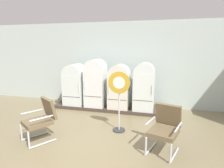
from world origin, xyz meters
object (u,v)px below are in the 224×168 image
refrigerator_1 (96,82)px  armchair_right (165,127)px  armchair_left (41,118)px  refrigerator_2 (119,85)px  refrigerator_3 (144,85)px  refrigerator_0 (75,83)px  sign_stand (119,100)px

refrigerator_1 → armchair_right: 3.22m
refrigerator_1 → armchair_left: bearing=-100.7°
refrigerator_2 → armchair_right: bearing=-57.0°
refrigerator_2 → armchair_left: bearing=-118.0°
refrigerator_1 → refrigerator_3: 1.64m
armchair_right → refrigerator_2: bearing=123.0°
refrigerator_0 → armchair_right: refrigerator_0 is taller
refrigerator_1 → armchair_left: 2.53m
refrigerator_0 → armchair_left: refrigerator_0 is taller
refrigerator_3 → armchair_right: bearing=-74.3°
refrigerator_0 → refrigerator_1: bearing=-0.8°
refrigerator_3 → refrigerator_2: bearing=-179.0°
armchair_right → armchair_left: bearing=-175.7°
refrigerator_0 → refrigerator_2: bearing=-1.2°
refrigerator_2 → refrigerator_3: 0.81m
refrigerator_0 → sign_stand: sign_stand is taller
refrigerator_3 → armchair_left: bearing=-130.8°
armchair_left → armchair_right: bearing=4.3°
refrigerator_0 → refrigerator_1: (0.77, -0.01, 0.10)m
refrigerator_1 → refrigerator_2: refrigerator_1 is taller
refrigerator_2 → refrigerator_3: size_ratio=0.95×
refrigerator_0 → armchair_left: (0.31, -2.46, -0.33)m
refrigerator_0 → armchair_left: 2.50m
refrigerator_3 → armchair_right: refrigerator_3 is taller
refrigerator_2 → armchair_right: size_ratio=1.50×
refrigerator_1 → refrigerator_2: (0.83, -0.02, -0.09)m
refrigerator_2 → armchair_left: size_ratio=1.50×
refrigerator_3 → armchair_left: (-2.10, -2.44, -0.39)m
refrigerator_3 → sign_stand: size_ratio=0.99×
refrigerator_0 → refrigerator_3: (2.41, -0.02, 0.06)m
refrigerator_0 → armchair_right: bearing=-36.6°
refrigerator_1 → armchair_right: size_ratio=1.66×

